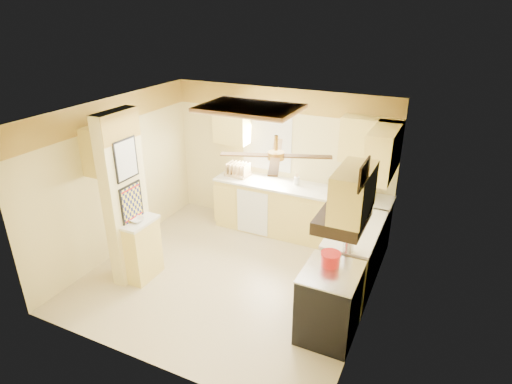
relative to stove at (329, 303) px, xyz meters
The scene contains 34 objects.
floor 1.82m from the stove, 161.77° to the left, with size 4.00×4.00×0.00m, color #C2B086.
ceiling 2.69m from the stove, 161.77° to the left, with size 4.00×4.00×0.00m, color white.
wall_back 3.07m from the stove, 124.28° to the left, with size 4.00×4.00×0.00m, color beige.
wall_front 2.29m from the stove, 141.04° to the right, with size 4.00×4.00×0.00m, color beige.
wall_left 3.79m from the stove, behind, with size 3.80×3.80×0.00m, color beige.
wall_right 1.02m from the stove, 59.02° to the left, with size 3.80×3.80×0.00m, color beige.
wallpaper_border 3.48m from the stove, 124.50° to the left, with size 4.00×0.02×0.40m, color yellow.
partition_column 3.12m from the stove, behind, with size 0.20×0.70×2.50m, color beige.
partition_ledge 2.80m from the stove, behind, with size 0.25×0.55×0.90m, color #EBD571.
ledge_top 2.84m from the stove, behind, with size 0.28×0.58×0.04m, color white.
lower_cabinets_back 2.45m from the stove, 118.55° to the left, with size 3.00×0.60×0.90m, color #EBD571.
lower_cabinets_right 1.15m from the stove, 88.49° to the left, with size 0.60×1.40×0.90m, color #EBD571.
countertop_back 2.48m from the stove, 118.66° to the left, with size 3.04×0.64×0.04m, color white.
countertop_right 1.24m from the stove, 88.99° to the left, with size 0.64×1.44×0.04m, color white.
dishwasher_panel 2.66m from the stove, 136.25° to the left, with size 0.58×0.02×0.80m, color white.
window 3.29m from the stove, 128.23° to the left, with size 0.92×0.02×1.02m.
upper_cab_back_left 3.67m from the stove, 137.92° to the left, with size 0.60×0.35×0.70m, color #EBD571.
upper_cab_back_right 2.67m from the stove, 93.01° to the left, with size 0.90×0.35×0.70m, color #EBD571.
upper_cab_right 2.28m from the stove, 85.07° to the left, with size 0.35×1.00×0.70m, color #EBD571.
upper_cab_left_wall 3.77m from the stove, behind, with size 0.35×0.75×0.70m, color #EBD571.
upper_cab_over_stove 1.50m from the stove, ahead, with size 0.35×0.76×0.52m, color #EBD571.
stove is the anchor object (origin of this frame).
range_hood 1.16m from the stove, ahead, with size 0.50×0.76×0.14m, color black.
poster_menu 3.22m from the stove, behind, with size 0.02×0.42×0.57m.
poster_nashville 3.00m from the stove, behind, with size 0.02×0.42×0.57m.
ceiling_light_panel 2.75m from the stove, 146.22° to the left, with size 1.35×0.95×0.06m.
ceiling_fan 1.95m from the stove, 167.38° to the right, with size 1.15×1.15×0.26m.
vent_grate 1.90m from the stove, 48.45° to the right, with size 0.02×0.40×0.25m, color black.
microwave 2.26m from the stove, 98.85° to the left, with size 0.53×0.36×0.29m, color white.
bowl 2.87m from the stove, behind, with size 0.20×0.20×0.05m, color white.
dutch_oven 0.55m from the stove, 115.34° to the left, with size 0.24×0.24×0.16m.
kettle 0.75m from the stove, 82.42° to the left, with size 0.14×0.14×0.21m.
dish_rack 3.25m from the stove, 137.55° to the left, with size 0.43×0.33×0.23m.
utensil_crock 2.62m from the stove, 119.63° to the left, with size 0.10×0.10×0.20m.
Camera 1 is at (2.66, -4.70, 3.76)m, focal length 30.00 mm.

